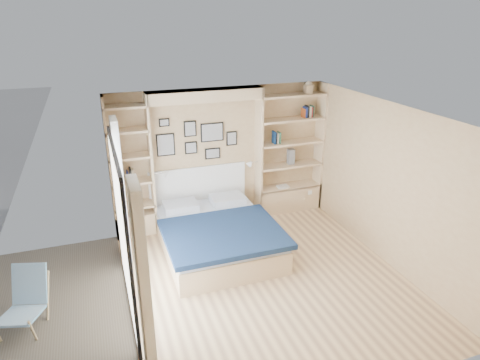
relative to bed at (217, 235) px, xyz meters
name	(u,v)px	position (x,y,z in m)	size (l,w,h in m)	color
ground	(265,278)	(0.44, -1.03, -0.29)	(4.50, 4.50, 0.00)	#E1BD85
room_shell	(211,180)	(0.06, 0.49, 0.79)	(4.50, 4.50, 4.50)	tan
bed	(217,235)	(0.00, 0.00, 0.00)	(1.83, 2.34, 1.07)	beige
photo_gallery	(196,139)	(-0.01, 1.19, 1.32)	(1.48, 0.02, 0.82)	black
reading_lamps	(208,168)	(0.14, 0.97, 0.82)	(1.92, 0.12, 0.15)	silver
shelf_decor	(279,129)	(1.54, 1.03, 1.41)	(3.49, 0.23, 2.03)	navy
deck_chair	(25,301)	(-2.79, -0.96, 0.07)	(0.65, 0.85, 0.76)	tan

